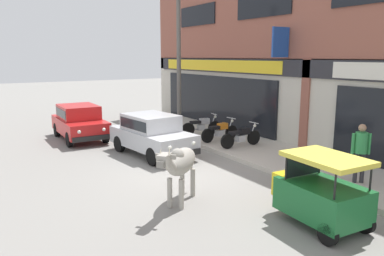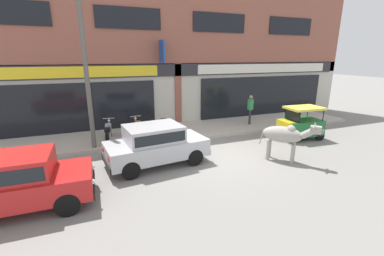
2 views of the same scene
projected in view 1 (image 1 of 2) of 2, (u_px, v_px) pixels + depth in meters
The scene contains 12 objects.
ground_plane at pixel (183, 174), 11.30m from camera, with size 90.00×90.00×0.00m, color gray.
sidewalk at pixel (273, 155), 13.21m from camera, with size 19.00×3.01×0.15m, color #B7AFA3.
shop_building at pixel (315, 30), 13.31m from camera, with size 23.00×1.40×9.22m.
cow at pixel (180, 163), 8.85m from camera, with size 1.57×1.77×1.61m.
car_0 at pixel (152, 132), 13.35m from camera, with size 3.74×1.99×1.46m.
car_1 at pixel (79, 120), 15.85m from camera, with size 3.64×1.66×1.46m.
auto_rickshaw at pixel (319, 195), 7.78m from camera, with size 2.03×1.26×1.52m.
motorcycle_0 at pixel (202, 126), 16.17m from camera, with size 0.58×1.80×0.88m.
motorcycle_1 at pixel (220, 131), 15.02m from camera, with size 0.52×1.81×0.88m.
motorcycle_2 at pixel (241, 137), 14.01m from camera, with size 0.52×1.81×0.88m.
pedestrian at pixel (361, 147), 9.89m from camera, with size 0.33×0.42×1.60m.
utility_pole at pixel (179, 68), 15.84m from camera, with size 0.18×0.18×5.71m, color #595651.
Camera 1 is at (9.35, -5.49, 3.49)m, focal length 35.00 mm.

